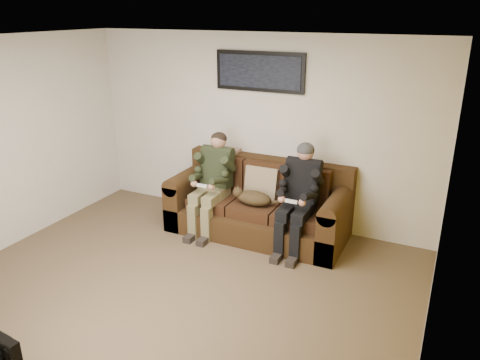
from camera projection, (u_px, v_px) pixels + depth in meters
The scene contains 12 objects.
floor at pixel (171, 295), 5.00m from camera, with size 5.00×5.00×0.00m, color brown.
ceiling at pixel (156, 42), 4.10m from camera, with size 5.00×5.00×0.00m, color silver.
wall_back at pixel (257, 130), 6.46m from camera, with size 5.00×5.00×0.00m, color beige.
wall_right at pixel (441, 230), 3.54m from camera, with size 4.50×4.50×0.00m, color beige.
accent_wall_right at pixel (439, 230), 3.54m from camera, with size 4.50×4.50×0.00m, color #B99612.
sofa at pixel (260, 206), 6.33m from camera, with size 2.36×1.02×0.96m.
throw_pillow at pixel (262, 183), 6.26m from camera, with size 0.45×0.13×0.43m, color #8D7A5C.
throw_blanket at pixel (223, 151), 6.66m from camera, with size 0.48×0.24×0.09m, color tan.
person_left at pixel (213, 177), 6.27m from camera, with size 0.51×0.87×1.33m.
person_right at pixel (300, 191), 5.78m from camera, with size 0.51×0.86×1.34m.
cat at pixel (253, 198), 6.06m from camera, with size 0.66×0.26×0.24m.
framed_poster at pixel (260, 72), 6.13m from camera, with size 1.25×0.05×0.52m.
Camera 1 is at (2.50, -3.54, 2.88)m, focal length 35.00 mm.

